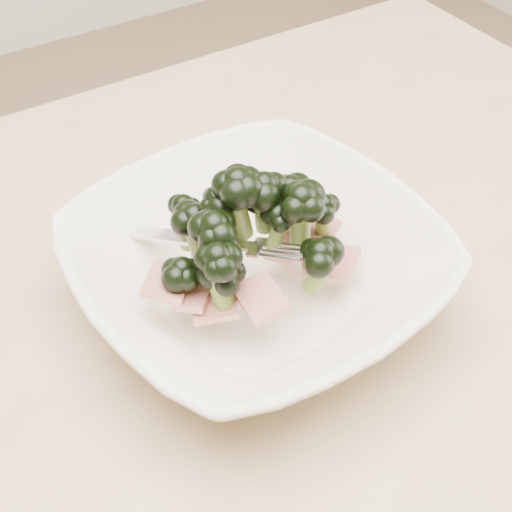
% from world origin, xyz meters
% --- Properties ---
extents(dining_table, '(1.20, 0.80, 0.75)m').
position_xyz_m(dining_table, '(0.00, 0.00, 0.65)').
color(dining_table, tan).
rests_on(dining_table, ground).
extents(broccoli_dish, '(0.32, 0.32, 0.14)m').
position_xyz_m(broccoli_dish, '(0.07, 0.00, 0.79)').
color(broccoli_dish, beige).
rests_on(broccoli_dish, dining_table).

